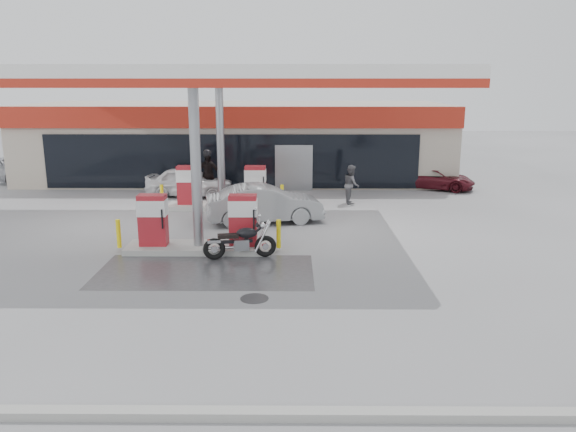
{
  "coord_description": "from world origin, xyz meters",
  "views": [
    {
      "loc": [
        2.91,
        -14.84,
        5.19
      ],
      "look_at": [
        2.8,
        1.65,
        1.2
      ],
      "focal_mm": 35.0,
      "sensor_mm": 36.0,
      "label": 1
    }
  ],
  "objects_px": {
    "parked_motorcycle": "(241,242)",
    "attendant": "(351,184)",
    "parked_car_right": "(437,179)",
    "parked_car_left": "(44,170)",
    "pump_island_near": "(198,228)",
    "biker_walking": "(208,175)",
    "sedan_white": "(190,182)",
    "pump_island_far": "(222,191)",
    "hatchback_silver": "(265,204)"
  },
  "relations": [
    {
      "from": "parked_motorcycle",
      "to": "attendant",
      "type": "distance_m",
      "value": 8.8
    },
    {
      "from": "pump_island_far",
      "to": "parked_motorcycle",
      "type": "relative_size",
      "value": 2.35
    },
    {
      "from": "attendant",
      "to": "hatchback_silver",
      "type": "distance_m",
      "value": 4.94
    },
    {
      "from": "parked_motorcycle",
      "to": "sedan_white",
      "type": "relative_size",
      "value": 0.55
    },
    {
      "from": "parked_motorcycle",
      "to": "parked_car_right",
      "type": "bearing_deg",
      "value": 40.9
    },
    {
      "from": "sedan_white",
      "to": "biker_walking",
      "type": "bearing_deg",
      "value": -94.08
    },
    {
      "from": "parked_motorcycle",
      "to": "attendant",
      "type": "bearing_deg",
      "value": 50.99
    },
    {
      "from": "attendant",
      "to": "biker_walking",
      "type": "distance_m",
      "value": 6.52
    },
    {
      "from": "pump_island_far",
      "to": "hatchback_silver",
      "type": "relative_size",
      "value": 1.19
    },
    {
      "from": "hatchback_silver",
      "to": "parked_car_left",
      "type": "height_order",
      "value": "hatchback_silver"
    },
    {
      "from": "pump_island_near",
      "to": "parked_motorcycle",
      "type": "bearing_deg",
      "value": -29.33
    },
    {
      "from": "parked_motorcycle",
      "to": "biker_walking",
      "type": "distance_m",
      "value": 9.39
    },
    {
      "from": "parked_car_right",
      "to": "parked_car_left",
      "type": "bearing_deg",
      "value": 108.58
    },
    {
      "from": "pump_island_near",
      "to": "attendant",
      "type": "xyz_separation_m",
      "value": [
        5.48,
        7.0,
        0.13
      ]
    },
    {
      "from": "pump_island_near",
      "to": "sedan_white",
      "type": "relative_size",
      "value": 1.3
    },
    {
      "from": "attendant",
      "to": "biker_walking",
      "type": "relative_size",
      "value": 0.82
    },
    {
      "from": "pump_island_near",
      "to": "parked_car_left",
      "type": "distance_m",
      "value": 15.62
    },
    {
      "from": "sedan_white",
      "to": "pump_island_far",
      "type": "bearing_deg",
      "value": -137.51
    },
    {
      "from": "sedan_white",
      "to": "hatchback_silver",
      "type": "distance_m",
      "value": 6.1
    },
    {
      "from": "sedan_white",
      "to": "attendant",
      "type": "relative_size",
      "value": 2.37
    },
    {
      "from": "parked_car_right",
      "to": "sedan_white",
      "type": "bearing_deg",
      "value": 122.31
    },
    {
      "from": "parked_motorcycle",
      "to": "parked_car_right",
      "type": "relative_size",
      "value": 0.61
    },
    {
      "from": "pump_island_near",
      "to": "hatchback_silver",
      "type": "bearing_deg",
      "value": 62.26
    },
    {
      "from": "parked_car_left",
      "to": "biker_walking",
      "type": "xyz_separation_m",
      "value": [
        9.09,
        -3.7,
        0.36
      ]
    },
    {
      "from": "biker_walking",
      "to": "sedan_white",
      "type": "bearing_deg",
      "value": 171.84
    },
    {
      "from": "attendant",
      "to": "parked_motorcycle",
      "type": "bearing_deg",
      "value": 149.79
    },
    {
      "from": "pump_island_far",
      "to": "sedan_white",
      "type": "bearing_deg",
      "value": 125.83
    },
    {
      "from": "hatchback_silver",
      "to": "biker_walking",
      "type": "height_order",
      "value": "biker_walking"
    },
    {
      "from": "biker_walking",
      "to": "parked_car_left",
      "type": "bearing_deg",
      "value": 160.46
    },
    {
      "from": "sedan_white",
      "to": "parked_car_right",
      "type": "xyz_separation_m",
      "value": [
        11.78,
        1.85,
        -0.17
      ]
    },
    {
      "from": "parked_car_left",
      "to": "parked_car_right",
      "type": "bearing_deg",
      "value": -99.9
    },
    {
      "from": "attendant",
      "to": "parked_car_left",
      "type": "height_order",
      "value": "attendant"
    },
    {
      "from": "parked_car_right",
      "to": "biker_walking",
      "type": "height_order",
      "value": "biker_walking"
    },
    {
      "from": "biker_walking",
      "to": "pump_island_far",
      "type": "bearing_deg",
      "value": -65.87
    },
    {
      "from": "pump_island_near",
      "to": "pump_island_far",
      "type": "bearing_deg",
      "value": 90.0
    },
    {
      "from": "pump_island_far",
      "to": "parked_car_right",
      "type": "height_order",
      "value": "pump_island_far"
    },
    {
      "from": "sedan_white",
      "to": "attendant",
      "type": "height_order",
      "value": "attendant"
    },
    {
      "from": "pump_island_far",
      "to": "attendant",
      "type": "relative_size",
      "value": 3.07
    },
    {
      "from": "sedan_white",
      "to": "hatchback_silver",
      "type": "xyz_separation_m",
      "value": [
        3.68,
        -4.87,
        0.04
      ]
    },
    {
      "from": "pump_island_far",
      "to": "parked_car_left",
      "type": "relative_size",
      "value": 1.13
    },
    {
      "from": "parked_motorcycle",
      "to": "attendant",
      "type": "relative_size",
      "value": 1.31
    },
    {
      "from": "hatchback_silver",
      "to": "parked_car_left",
      "type": "relative_size",
      "value": 0.95
    },
    {
      "from": "parked_motorcycle",
      "to": "sedan_white",
      "type": "height_order",
      "value": "sedan_white"
    },
    {
      "from": "parked_motorcycle",
      "to": "parked_car_right",
      "type": "xyz_separation_m",
      "value": [
        8.6,
        11.11,
        0.0
      ]
    },
    {
      "from": "attendant",
      "to": "sedan_white",
      "type": "bearing_deg",
      "value": 76.0
    },
    {
      "from": "sedan_white",
      "to": "parked_car_left",
      "type": "relative_size",
      "value": 0.87
    },
    {
      "from": "pump_island_far",
      "to": "sedan_white",
      "type": "relative_size",
      "value": 1.3
    },
    {
      "from": "parked_motorcycle",
      "to": "parked_car_right",
      "type": "distance_m",
      "value": 14.05
    },
    {
      "from": "attendant",
      "to": "parked_car_right",
      "type": "bearing_deg",
      "value": -56.23
    },
    {
      "from": "hatchback_silver",
      "to": "parked_motorcycle",
      "type": "bearing_deg",
      "value": 162.27
    }
  ]
}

